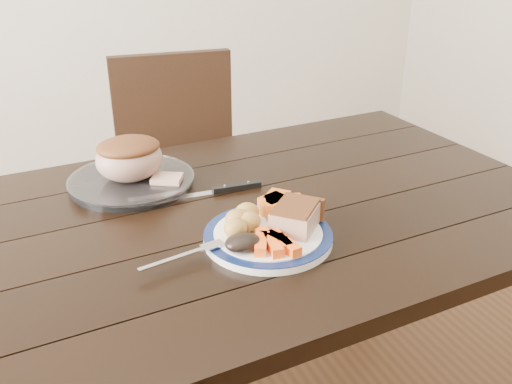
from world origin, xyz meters
name	(u,v)px	position (x,y,z in m)	size (l,w,h in m)	color
dining_table	(220,251)	(0.00, 0.00, 0.66)	(1.66, 1.01, 0.75)	black
chair_far	(183,175)	(0.12, 0.74, 0.52)	(0.46, 0.47, 0.93)	black
dinner_plate	(268,237)	(0.05, -0.14, 0.76)	(0.26, 0.26, 0.02)	white
plate_rim	(268,233)	(0.05, -0.14, 0.77)	(0.26, 0.26, 0.02)	#0D1B45
serving_platter	(132,182)	(-0.15, 0.23, 0.76)	(0.30, 0.30, 0.02)	white
pork_slice	(295,218)	(0.11, -0.15, 0.79)	(0.10, 0.08, 0.05)	tan
roasted_potatoes	(242,220)	(0.01, -0.11, 0.79)	(0.09, 0.09, 0.04)	gold
carrot_batons	(275,243)	(0.04, -0.20, 0.78)	(0.08, 0.11, 0.02)	#FF5E15
pumpkin_wedges	(280,205)	(0.11, -0.08, 0.79)	(0.10, 0.09, 0.04)	orange
dark_mushroom	(243,242)	(-0.02, -0.19, 0.79)	(0.07, 0.05, 0.03)	black
fork	(189,254)	(-0.12, -0.16, 0.77)	(0.18, 0.05, 0.00)	silver
roast_joint	(129,159)	(-0.15, 0.23, 0.82)	(0.16, 0.14, 0.11)	tan
cut_slice	(167,180)	(-0.07, 0.18, 0.78)	(0.07, 0.06, 0.02)	tan
carving_knife	(221,190)	(0.04, 0.11, 0.76)	(0.32, 0.04, 0.01)	silver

